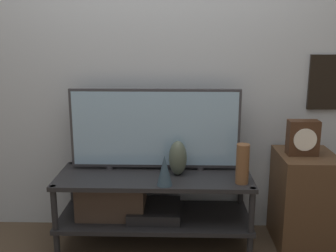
{
  "coord_description": "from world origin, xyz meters",
  "views": [
    {
      "loc": [
        0.17,
        -2.25,
        1.45
      ],
      "look_at": [
        0.09,
        0.29,
        0.86
      ],
      "focal_mm": 42.0,
      "sensor_mm": 36.0,
      "label": 1
    }
  ],
  "objects_px": {
    "television": "(154,129)",
    "vase_tall_ceramic": "(242,164)",
    "mantel_clock": "(303,138)",
    "vase_slim_bronze": "(165,170)",
    "vase_urn_stoneware": "(178,158)"
  },
  "relations": [
    {
      "from": "vase_urn_stoneware",
      "to": "mantel_clock",
      "type": "relative_size",
      "value": 1.01
    },
    {
      "from": "television",
      "to": "vase_tall_ceramic",
      "type": "relative_size",
      "value": 4.54
    },
    {
      "from": "television",
      "to": "mantel_clock",
      "type": "bearing_deg",
      "value": -5.58
    },
    {
      "from": "television",
      "to": "vase_tall_ceramic",
      "type": "height_order",
      "value": "television"
    },
    {
      "from": "vase_tall_ceramic",
      "to": "television",
      "type": "bearing_deg",
      "value": 156.45
    },
    {
      "from": "television",
      "to": "vase_slim_bronze",
      "type": "distance_m",
      "value": 0.37
    },
    {
      "from": "vase_urn_stoneware",
      "to": "vase_tall_ceramic",
      "type": "bearing_deg",
      "value": -19.26
    },
    {
      "from": "mantel_clock",
      "to": "vase_slim_bronze",
      "type": "bearing_deg",
      "value": -167.4
    },
    {
      "from": "mantel_clock",
      "to": "vase_urn_stoneware",
      "type": "bearing_deg",
      "value": -179.32
    },
    {
      "from": "vase_tall_ceramic",
      "to": "mantel_clock",
      "type": "distance_m",
      "value": 0.47
    },
    {
      "from": "television",
      "to": "mantel_clock",
      "type": "distance_m",
      "value": 1.01
    },
    {
      "from": "vase_urn_stoneware",
      "to": "mantel_clock",
      "type": "distance_m",
      "value": 0.85
    },
    {
      "from": "television",
      "to": "vase_urn_stoneware",
      "type": "bearing_deg",
      "value": -33.18
    },
    {
      "from": "mantel_clock",
      "to": "vase_tall_ceramic",
      "type": "bearing_deg",
      "value": -159.77
    },
    {
      "from": "vase_slim_bronze",
      "to": "mantel_clock",
      "type": "distance_m",
      "value": 0.96
    }
  ]
}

